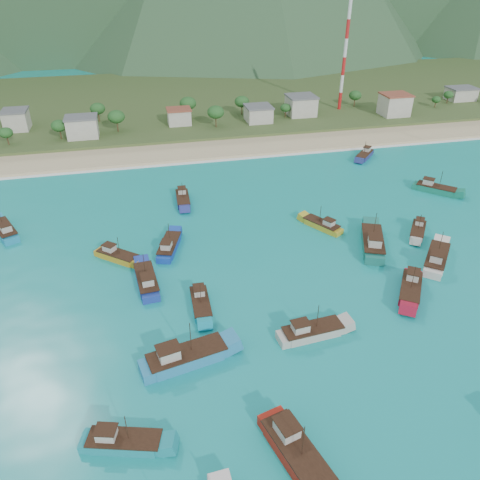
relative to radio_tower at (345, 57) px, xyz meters
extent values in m
plane|color=#0C868C|center=(-60.26, -108.00, -20.69)|extent=(600.00, 600.00, 0.00)
cube|color=beige|center=(-60.26, -29.00, -20.69)|extent=(400.00, 18.00, 1.20)
cube|color=#385123|center=(-60.26, 32.00, -20.69)|extent=(400.00, 110.00, 2.40)
cube|color=white|center=(-60.26, -38.50, -20.69)|extent=(400.00, 2.50, 0.08)
cube|color=beige|center=(-117.23, 0.98, -15.97)|extent=(7.69, 8.40, 6.23)
cube|color=beige|center=(-94.94, -12.39, -15.93)|extent=(9.64, 7.49, 6.31)
cube|color=beige|center=(-62.75, -5.60, -16.57)|extent=(7.81, 6.51, 5.04)
cube|color=beige|center=(-34.75, -8.42, -16.57)|extent=(8.70, 8.77, 5.04)
cube|color=beige|center=(-17.29, -4.13, -15.78)|extent=(9.83, 9.48, 6.62)
cube|color=beige|center=(16.44, -12.07, -15.44)|extent=(9.58, 8.52, 7.29)
cube|color=beige|center=(54.22, 1.63, -16.77)|extent=(10.80, 7.73, 4.63)
cylinder|color=red|center=(0.00, 0.00, -15.91)|extent=(1.20, 1.20, 6.36)
cylinder|color=white|center=(0.00, 0.00, -9.54)|extent=(1.20, 1.20, 6.36)
cylinder|color=red|center=(0.00, 0.00, -3.18)|extent=(1.20, 1.20, 6.36)
cylinder|color=white|center=(0.00, 0.00, 3.18)|extent=(1.20, 1.20, 6.36)
cylinder|color=red|center=(0.00, 0.00, 9.54)|extent=(1.20, 1.20, 6.36)
cylinder|color=white|center=(0.00, 0.00, 15.91)|extent=(1.20, 1.20, 6.36)
cube|color=#143EA7|center=(-74.21, -85.51, -20.14)|extent=(6.25, 10.90, 1.90)
cube|color=beige|center=(-74.89, -87.54, -18.41)|extent=(2.57, 2.86, 1.55)
cylinder|color=#382114|center=(-74.02, -84.95, -17.05)|extent=(0.12, 0.12, 4.28)
cube|color=#C08C1D|center=(-84.58, -87.02, -20.20)|extent=(9.25, 8.49, 1.77)
cube|color=beige|center=(-86.09, -85.73, -18.60)|extent=(2.83, 2.79, 1.43)
cylinder|color=#382114|center=(-84.16, -87.38, -17.33)|extent=(0.12, 0.12, 3.97)
cube|color=#18695D|center=(-32.83, -94.03, -19.86)|extent=(8.91, 14.00, 2.46)
cube|color=beige|center=(-33.90, -96.58, -17.63)|extent=(3.47, 3.79, 1.99)
cylinder|color=#382114|center=(-32.53, -93.32, -15.87)|extent=(0.12, 0.12, 5.52)
cube|color=teal|center=(-108.73, -70.93, -20.09)|extent=(7.63, 11.29, 1.99)
cube|color=beige|center=(-107.76, -72.95, -18.29)|extent=(2.88, 3.11, 1.62)
cylinder|color=#382114|center=(-109.00, -70.37, -16.85)|extent=(0.12, 0.12, 4.48)
cube|color=teal|center=(-74.72, -117.92, -19.89)|extent=(13.67, 6.52, 2.39)
cube|color=beige|center=(-77.35, -118.48, -17.73)|extent=(3.42, 2.97, 1.94)
cylinder|color=#382114|center=(-73.98, -117.77, -16.01)|extent=(0.12, 0.12, 5.38)
cube|color=gold|center=(-40.17, -83.98, -20.22)|extent=(7.37, 9.55, 1.73)
cube|color=beige|center=(-39.15, -85.64, -18.66)|extent=(2.61, 2.75, 1.40)
cylinder|color=#382114|center=(-40.45, -83.53, -17.42)|extent=(0.12, 0.12, 3.88)
cube|color=#B3B0A4|center=(-54.48, -116.65, -20.10)|extent=(11.12, 4.18, 1.98)
cube|color=beige|center=(-56.70, -116.85, -18.31)|extent=(2.64, 2.21, 1.61)
cylinder|color=#382114|center=(-53.87, -116.59, -16.88)|extent=(0.12, 0.12, 4.45)
cube|color=#BAB3AA|center=(-20.58, -91.22, -20.26)|extent=(7.58, 8.94, 1.66)
cube|color=beige|center=(-19.47, -89.72, -18.75)|extent=(2.58, 2.66, 1.35)
cylinder|color=#382114|center=(-20.88, -91.63, -17.56)|extent=(0.12, 0.12, 3.73)
cube|color=navy|center=(-11.57, -46.43, -20.21)|extent=(8.68, 8.92, 1.75)
cube|color=beige|center=(-10.22, -45.00, -18.63)|extent=(2.78, 2.80, 1.42)
cylinder|color=#382114|center=(-11.95, -46.82, -17.37)|extent=(0.12, 0.12, 3.93)
cube|color=#139BB2|center=(-70.79, -105.75, -20.20)|extent=(3.18, 9.83, 1.77)
cube|color=beige|center=(-70.72, -103.76, -18.59)|extent=(1.85, 2.27, 1.44)
cylinder|color=#382114|center=(-70.80, -106.31, -17.32)|extent=(0.12, 0.12, 3.99)
cube|color=#AF2114|center=(-63.92, -136.79, -19.94)|extent=(6.80, 13.15, 2.29)
cube|color=beige|center=(-64.57, -134.29, -17.86)|extent=(2.96, 3.36, 1.86)
cylinder|color=#382114|center=(-63.74, -137.48, -16.21)|extent=(0.12, 0.12, 5.16)
cube|color=#1C3597|center=(-79.50, -96.75, -20.07)|extent=(4.29, 11.40, 2.03)
cube|color=beige|center=(-79.29, -99.02, -18.24)|extent=(2.26, 2.71, 1.65)
cylinder|color=#382114|center=(-79.56, -96.12, -16.78)|extent=(0.12, 0.12, 4.56)
cube|color=teal|center=(-84.03, -130.20, -20.16)|extent=(10.58, 5.71, 1.84)
cube|color=beige|center=(-86.02, -129.62, -18.49)|extent=(2.73, 2.43, 1.50)
cylinder|color=#382114|center=(-83.47, -130.36, -17.17)|extent=(0.12, 0.12, 4.15)
cube|color=#12775C|center=(-4.45, -73.03, -20.11)|extent=(9.90, 9.86, 1.96)
cube|color=beige|center=(-6.01, -71.48, -18.33)|extent=(3.13, 3.13, 1.59)
cylinder|color=#382114|center=(-4.01, -73.47, -16.92)|extent=(0.12, 0.12, 4.41)
cube|color=#A7132B|center=(-33.48, -110.18, -20.08)|extent=(9.01, 11.03, 2.02)
cube|color=beige|center=(-32.19, -108.30, -18.24)|extent=(3.11, 3.24, 1.64)
cylinder|color=#382114|center=(-33.84, -110.70, -16.79)|extent=(0.12, 0.12, 4.55)
cube|color=navy|center=(-68.82, -64.34, -20.17)|extent=(3.43, 10.17, 1.83)
cube|color=beige|center=(-68.72, -62.29, -18.52)|extent=(1.94, 2.36, 1.48)
cylinder|color=#382114|center=(-68.85, -64.91, -17.21)|extent=(0.12, 0.12, 4.11)
cube|color=silver|center=(-23.14, -102.27, -19.99)|extent=(10.49, 11.47, 2.19)
cube|color=beige|center=(-24.73, -104.14, -18.01)|extent=(3.45, 3.51, 1.78)
cylinder|color=#382114|center=(-22.69, -101.75, -16.44)|extent=(0.12, 0.12, 4.92)
camera|label=1|loc=(-78.35, -168.80, 31.05)|focal=35.00mm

